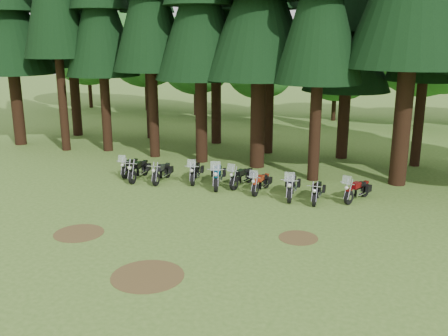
{
  "coord_description": "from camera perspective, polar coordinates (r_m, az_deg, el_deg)",
  "views": [
    {
      "loc": [
        8.09,
        -15.73,
        6.92
      ],
      "look_at": [
        -0.11,
        5.0,
        1.0
      ],
      "focal_mm": 40.0,
      "sensor_mm": 36.0,
      "label": 1
    }
  ],
  "objects": [
    {
      "name": "motorcycle_7",
      "position": [
        22.15,
        7.73,
        -2.16
      ],
      "size": [
        0.62,
        2.3,
        1.45
      ],
      "rotation": [
        0.0,
        0.0,
        0.15
      ],
      "color": "black",
      "rests_on": "ground"
    },
    {
      "name": "dirt_patch_2",
      "position": [
        15.35,
        -8.73,
        -12.09
      ],
      "size": [
        2.2,
        2.2,
        0.01
      ],
      "primitive_type": "cylinder",
      "color": "#4C3D1E",
      "rests_on": "ground"
    },
    {
      "name": "decid_1",
      "position": [
        47.98,
        -8.79,
        13.41
      ],
      "size": [
        7.91,
        7.69,
        9.88
      ],
      "color": "black",
      "rests_on": "ground"
    },
    {
      "name": "motorcycle_9",
      "position": [
        22.32,
        14.97,
        -2.52
      ],
      "size": [
        0.99,
        2.04,
        1.32
      ],
      "rotation": [
        0.0,
        0.0,
        -0.37
      ],
      "color": "black",
      "rests_on": "ground"
    },
    {
      "name": "motorcycle_0",
      "position": [
        25.94,
        -10.68,
        0.11
      ],
      "size": [
        0.55,
        2.02,
        1.27
      ],
      "rotation": [
        0.0,
        0.0,
        0.15
      ],
      "color": "black",
      "rests_on": "ground"
    },
    {
      "name": "motorcycle_5",
      "position": [
        23.6,
        2.05,
        -1.07
      ],
      "size": [
        0.63,
        2.09,
        1.31
      ],
      "rotation": [
        0.0,
        0.0,
        -0.18
      ],
      "color": "black",
      "rests_on": "ground"
    },
    {
      "name": "motorcycle_8",
      "position": [
        21.84,
        10.58,
        -2.74
      ],
      "size": [
        0.32,
        1.96,
        0.8
      ],
      "rotation": [
        0.0,
        0.0,
        0.06
      ],
      "color": "black",
      "rests_on": "ground"
    },
    {
      "name": "decid_4",
      "position": [
        42.63,
        13.0,
        11.07
      ],
      "size": [
        5.93,
        5.76,
        7.41
      ],
      "color": "black",
      "rests_on": "ground"
    },
    {
      "name": "pine_back_4",
      "position": [
        29.29,
        14.24,
        17.04
      ],
      "size": [
        4.94,
        4.94,
        13.78
      ],
      "color": "black",
      "rests_on": "ground"
    },
    {
      "name": "motorcycle_2",
      "position": [
        24.55,
        -7.12,
        -0.55
      ],
      "size": [
        0.39,
        2.12,
        0.86
      ],
      "rotation": [
        0.0,
        0.0,
        0.11
      ],
      "color": "black",
      "rests_on": "ground"
    },
    {
      "name": "motorcycle_4",
      "position": [
        23.53,
        -0.75,
        -0.95
      ],
      "size": [
        1.01,
        2.36,
        1.51
      ],
      "rotation": [
        0.0,
        0.0,
        0.31
      ],
      "color": "black",
      "rests_on": "ground"
    },
    {
      "name": "decid_3",
      "position": [
        42.88,
        4.26,
        11.62
      ],
      "size": [
        6.12,
        5.95,
        7.65
      ],
      "color": "black",
      "rests_on": "ground"
    },
    {
      "name": "motorcycle_1",
      "position": [
        25.07,
        -9.71,
        -0.26
      ],
      "size": [
        0.45,
        2.24,
        0.91
      ],
      "rotation": [
        0.0,
        0.0,
        0.14
      ],
      "color": "black",
      "rests_on": "ground"
    },
    {
      "name": "dirt_patch_1",
      "position": [
        18.0,
        8.49,
        -7.89
      ],
      "size": [
        1.4,
        1.4,
        0.01
      ],
      "primitive_type": "cylinder",
      "color": "#4C3D1E",
      "rests_on": "ground"
    },
    {
      "name": "ground",
      "position": [
        18.99,
        -5.28,
        -6.56
      ],
      "size": [
        120.0,
        120.0,
        0.0
      ],
      "primitive_type": "plane",
      "color": "#456A24",
      "rests_on": "ground"
    },
    {
      "name": "motorcycle_3",
      "position": [
        24.41,
        -3.3,
        -0.51
      ],
      "size": [
        0.83,
        2.15,
        1.36
      ],
      "rotation": [
        0.0,
        0.0,
        0.27
      ],
      "color": "black",
      "rests_on": "ground"
    },
    {
      "name": "decid_0",
      "position": [
        50.92,
        -15.2,
        13.22
      ],
      "size": [
        8.0,
        7.78,
        10.0
      ],
      "color": "black",
      "rests_on": "ground"
    },
    {
      "name": "dirt_patch_0",
      "position": [
        18.95,
        -16.25,
        -7.15
      ],
      "size": [
        1.8,
        1.8,
        0.01
      ],
      "primitive_type": "cylinder",
      "color": "#4C3D1E",
      "rests_on": "ground"
    },
    {
      "name": "decid_2",
      "position": [
        44.58,
        -3.07,
        12.33
      ],
      "size": [
        6.72,
        6.53,
        8.4
      ],
      "color": "black",
      "rests_on": "ground"
    },
    {
      "name": "motorcycle_6",
      "position": [
        22.78,
        4.23,
        -1.74
      ],
      "size": [
        0.42,
        2.01,
        1.26
      ],
      "rotation": [
        0.0,
        0.0,
        -0.07
      ],
      "color": "black",
      "rests_on": "ground"
    },
    {
      "name": "decid_5",
      "position": [
        41.45,
        22.45,
        12.84
      ],
      "size": [
        8.45,
        8.21,
        10.56
      ],
      "color": "black",
      "rests_on": "ground"
    }
  ]
}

